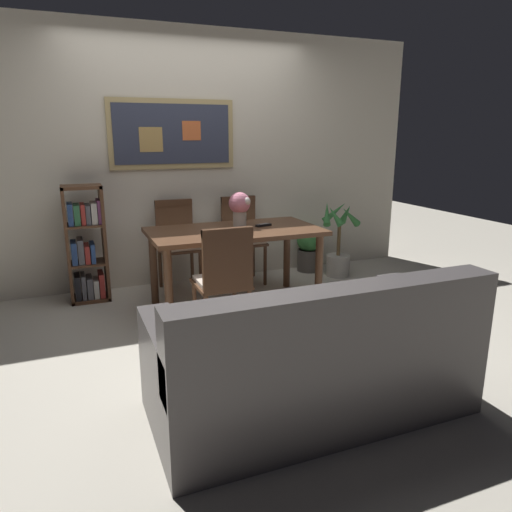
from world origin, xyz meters
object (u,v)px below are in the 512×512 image
at_px(dining_chair_near_left, 224,274).
at_px(dining_chair_far_right, 242,232).
at_px(dining_chair_far_left, 177,237).
at_px(potted_ivy, 309,249).
at_px(leather_couch, 314,364).
at_px(tv_remote, 264,225).
at_px(bookshelf, 86,247).
at_px(flower_vase, 240,206).
at_px(potted_palm, 338,247).
at_px(dining_table, 235,240).

distance_m(dining_chair_near_left, dining_chair_far_right, 1.57).
bearing_deg(dining_chair_far_left, potted_ivy, 2.04).
xyz_separation_m(dining_chair_far_left, potted_ivy, (1.56, 0.06, -0.27)).
xyz_separation_m(leather_couch, potted_ivy, (1.37, 2.62, -0.05)).
xyz_separation_m(dining_chair_near_left, tv_remote, (0.63, 0.74, 0.20)).
bearing_deg(dining_chair_far_right, bookshelf, -178.36).
height_order(potted_ivy, tv_remote, tv_remote).
height_order(dining_chair_far_right, dining_chair_far_left, same).
xyz_separation_m(dining_chair_far_right, bookshelf, (-1.58, -0.05, -0.01)).
height_order(dining_chair_far_right, flower_vase, flower_vase).
bearing_deg(dining_chair_far_right, dining_chair_near_left, -115.13).
relative_size(dining_chair_far_left, bookshelf, 0.82).
bearing_deg(leather_couch, potted_palm, 55.87).
bearing_deg(dining_chair_near_left, flower_vase, 61.87).
bearing_deg(potted_palm, dining_chair_far_left, 172.20).
bearing_deg(dining_chair_near_left, tv_remote, 49.37).
bearing_deg(dining_chair_far_right, potted_palm, -12.79).
xyz_separation_m(dining_chair_far_right, leather_couch, (-0.51, -2.56, -0.23)).
height_order(flower_vase, tv_remote, flower_vase).
bearing_deg(tv_remote, flower_vase, 168.45).
xyz_separation_m(dining_table, tv_remote, (0.30, 0.03, 0.11)).
height_order(dining_chair_far_right, potted_palm, dining_chair_far_right).
xyz_separation_m(dining_chair_far_left, bookshelf, (-0.88, -0.05, -0.01)).
bearing_deg(dining_chair_far_left, flower_vase, -54.81).
bearing_deg(dining_chair_far_right, dining_table, -114.66).
distance_m(dining_chair_far_right, potted_palm, 1.11).
distance_m(potted_palm, tv_remote, 1.25).
bearing_deg(dining_table, potted_ivy, 33.20).
bearing_deg(leather_couch, dining_chair_far_left, 94.25).
bearing_deg(dining_table, dining_chair_far_left, 117.39).
bearing_deg(dining_table, potted_palm, 18.98).
height_order(potted_palm, flower_vase, flower_vase).
height_order(dining_table, dining_chair_far_right, dining_chair_far_right).
bearing_deg(bookshelf, leather_couch, -66.99).
distance_m(dining_chair_far_left, flower_vase, 0.87).
relative_size(bookshelf, flower_vase, 3.44).
distance_m(dining_table, dining_chair_near_left, 0.79).
distance_m(dining_table, tv_remote, 0.32).
distance_m(dining_table, leather_couch, 1.88).
height_order(dining_table, dining_chair_near_left, dining_chair_near_left).
height_order(dining_chair_far_right, tv_remote, dining_chair_far_right).
relative_size(dining_chair_far_right, leather_couch, 0.51).
bearing_deg(potted_palm, potted_ivy, 124.77).
xyz_separation_m(dining_chair_near_left, leather_couch, (0.16, -1.14, -0.23)).
height_order(dining_chair_far_left, potted_ivy, dining_chair_far_left).
distance_m(dining_table, potted_palm, 1.50).
bearing_deg(potted_ivy, leather_couch, -117.57).
relative_size(dining_table, dining_chair_far_right, 1.69).
distance_m(dining_chair_far_right, dining_chair_far_left, 0.70).
relative_size(dining_chair_far_right, tv_remote, 5.62).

